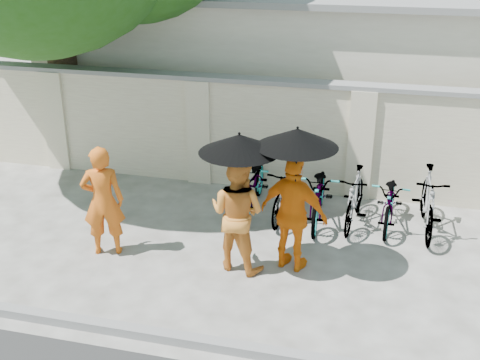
# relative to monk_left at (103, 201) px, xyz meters

# --- Properties ---
(ground) EXTENTS (80.00, 80.00, 0.00)m
(ground) POSITION_rel_monk_left_xyz_m (1.55, -0.11, -0.85)
(ground) COLOR #AAA8A2
(kerb) EXTENTS (40.00, 0.16, 0.12)m
(kerb) POSITION_rel_monk_left_xyz_m (1.55, -1.81, -0.79)
(kerb) COLOR gray
(kerb) RESTS_ON ground
(compound_wall) EXTENTS (20.00, 0.30, 2.00)m
(compound_wall) POSITION_rel_monk_left_xyz_m (2.55, 3.09, 0.15)
(compound_wall) COLOR beige
(compound_wall) RESTS_ON ground
(building_behind) EXTENTS (14.00, 6.00, 3.20)m
(building_behind) POSITION_rel_monk_left_xyz_m (3.55, 6.89, 0.75)
(building_behind) COLOR beige
(building_behind) RESTS_ON ground
(monk_left) EXTENTS (0.73, 0.60, 1.71)m
(monk_left) POSITION_rel_monk_left_xyz_m (0.00, 0.00, 0.00)
(monk_left) COLOR #D65E15
(monk_left) RESTS_ON ground
(monk_center) EXTENTS (0.98, 0.85, 1.72)m
(monk_center) POSITION_rel_monk_left_xyz_m (2.03, 0.07, 0.01)
(monk_center) COLOR orange
(monk_center) RESTS_ON ground
(parasol_center) EXTENTS (1.10, 1.10, 1.09)m
(parasol_center) POSITION_rel_monk_left_xyz_m (2.08, -0.01, 1.08)
(parasol_center) COLOR black
(parasol_center) RESTS_ON ground
(monk_right) EXTENTS (1.09, 0.70, 1.73)m
(monk_right) POSITION_rel_monk_left_xyz_m (2.81, 0.24, 0.01)
(monk_right) COLOR orange
(monk_right) RESTS_ON ground
(parasol_right) EXTENTS (1.11, 1.11, 1.17)m
(parasol_right) POSITION_rel_monk_left_xyz_m (2.83, 0.16, 1.17)
(parasol_right) COLOR black
(parasol_right) RESTS_ON ground
(bike_0) EXTENTS (0.72, 1.85, 0.95)m
(bike_0) POSITION_rel_monk_left_xyz_m (1.84, 2.01, -0.38)
(bike_0) COLOR #92949F
(bike_0) RESTS_ON ground
(bike_1) EXTENTS (0.58, 1.62, 0.95)m
(bike_1) POSITION_rel_monk_left_xyz_m (2.42, 1.84, -0.38)
(bike_1) COLOR #92949F
(bike_1) RESTS_ON ground
(bike_2) EXTENTS (0.72, 1.88, 0.97)m
(bike_2) POSITION_rel_monk_left_xyz_m (3.00, 1.84, -0.37)
(bike_2) COLOR #92949F
(bike_2) RESTS_ON ground
(bike_3) EXTENTS (0.61, 1.62, 0.95)m
(bike_3) POSITION_rel_monk_left_xyz_m (3.57, 1.85, -0.38)
(bike_3) COLOR #92949F
(bike_3) RESTS_ON ground
(bike_4) EXTENTS (0.67, 1.70, 0.88)m
(bike_4) POSITION_rel_monk_left_xyz_m (4.15, 1.97, -0.41)
(bike_4) COLOR #92949F
(bike_4) RESTS_ON ground
(bike_5) EXTENTS (0.55, 1.76, 1.05)m
(bike_5) POSITION_rel_monk_left_xyz_m (4.73, 1.89, -0.33)
(bike_5) COLOR #92949F
(bike_5) RESTS_ON ground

